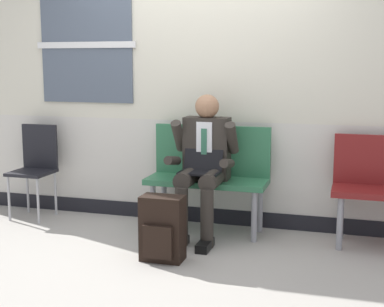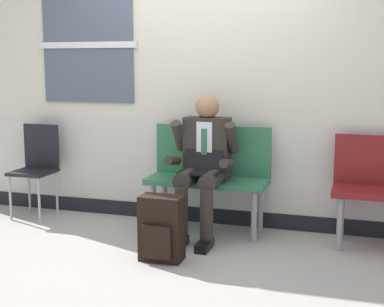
% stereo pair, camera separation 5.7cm
% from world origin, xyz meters
% --- Properties ---
extents(ground_plane, '(18.00, 18.00, 0.00)m').
position_xyz_m(ground_plane, '(0.00, 0.00, 0.00)').
color(ground_plane, '#9E9991').
extents(station_wall, '(5.75, 0.17, 3.02)m').
position_xyz_m(station_wall, '(-0.01, 0.69, 1.50)').
color(station_wall, beige).
rests_on(station_wall, ground).
extents(bench_with_person, '(1.08, 0.42, 0.95)m').
position_xyz_m(bench_with_person, '(0.16, 0.41, 0.55)').
color(bench_with_person, '#2D6B47').
rests_on(bench_with_person, ground).
extents(person_seated, '(0.57, 0.70, 1.24)m').
position_xyz_m(person_seated, '(0.16, 0.21, 0.67)').
color(person_seated, '#2D2823').
rests_on(person_seated, ground).
extents(backpack, '(0.33, 0.23, 0.51)m').
position_xyz_m(backpack, '(0.02, -0.46, 0.25)').
color(backpack, black).
rests_on(backpack, ground).
extents(folding_chair, '(0.38, 0.38, 0.91)m').
position_xyz_m(folding_chair, '(-1.61, 0.39, 0.55)').
color(folding_chair, black).
rests_on(folding_chair, ground).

